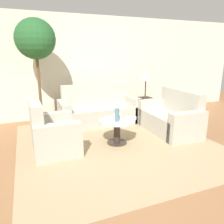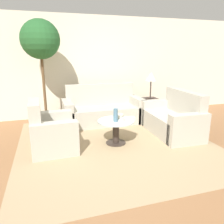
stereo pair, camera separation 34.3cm
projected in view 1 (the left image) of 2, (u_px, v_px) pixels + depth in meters
The scene contains 13 objects.
ground_plane at pixel (125, 158), 3.57m from camera, with size 14.00×14.00×0.00m, color #8E603D.
wall_back at pixel (81, 67), 5.72m from camera, with size 10.00×0.06×2.60m.
rug at pixel (117, 143), 4.16m from camera, with size 3.55×3.55×0.01m.
sofa_main at pixel (99, 111), 5.33m from camera, with size 1.91×0.81×0.92m.
armchair at pixel (51, 135), 3.75m from camera, with size 0.77×0.94×0.88m.
loveseat at pixel (171, 118), 4.72m from camera, with size 0.81×1.48×0.90m.
coffee_table at pixel (117, 129), 4.08m from camera, with size 0.68×0.68×0.45m.
side_table at pixel (145, 108), 5.72m from camera, with size 0.37×0.37×0.54m.
table_lamp at pixel (146, 77), 5.51m from camera, with size 0.28×0.28×0.65m.
potted_plant at pixel (36, 45), 4.52m from camera, with size 0.83×0.83×2.36m.
vase at pixel (117, 115), 3.96m from camera, with size 0.08×0.08×0.24m.
bowl at pixel (118, 115), 4.25m from camera, with size 0.20×0.20×0.06m.
book_stack at pixel (130, 118), 4.06m from camera, with size 0.24×0.14×0.06m.
Camera 1 is at (-1.41, -2.94, 1.65)m, focal length 35.00 mm.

